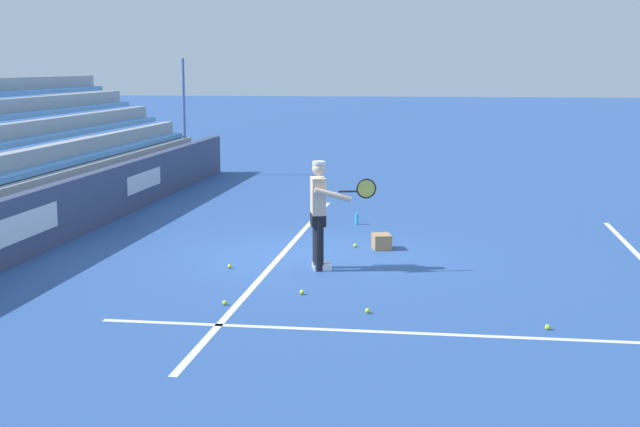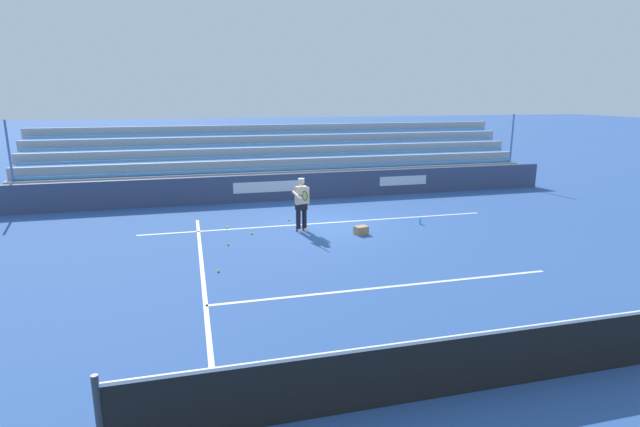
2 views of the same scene
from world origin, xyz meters
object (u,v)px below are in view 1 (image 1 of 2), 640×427
Objects in this scene: ball_box_cardboard at (382,242)px; tennis_ball_far_right at (225,303)px; tennis_player at (320,213)px; tennis_ball_on_baseline at (355,245)px; tennis_ball_toward_net at (548,327)px; tennis_ball_midcourt at (230,266)px; tennis_ball_near_player at (368,311)px; water_bottle at (357,219)px; tennis_ball_by_box at (302,292)px.

tennis_ball_far_right is (4.04, -1.80, -0.10)m from ball_box_cardboard.
tennis_ball_on_baseline is at bearing 168.34° from tennis_player.
tennis_player is 2.64m from tennis_ball_far_right.
tennis_ball_toward_net is 1.00× the size of tennis_ball_midcourt.
tennis_player is at bearing -158.02° from tennis_ball_near_player.
water_bottle is at bearing -163.92° from ball_box_cardboard.
tennis_player is 1.67m from tennis_ball_midcourt.
tennis_player is 7.80× the size of water_bottle.
tennis_ball_on_baseline is at bearing -171.82° from tennis_ball_near_player.
tennis_ball_by_box is 0.30× the size of water_bottle.
tennis_ball_by_box is (-0.70, 0.94, 0.00)m from tennis_ball_far_right.
ball_box_cardboard is 6.06× the size of tennis_ball_far_right.
tennis_ball_toward_net is at bearing 68.99° from tennis_ball_by_box.
water_bottle is (-6.40, 1.12, 0.08)m from tennis_ball_far_right.
tennis_ball_near_player is 0.30× the size of water_bottle.
tennis_player reaches higher than water_bottle.
tennis_ball_on_baseline is at bearing 5.15° from water_bottle.
tennis_ball_midcourt is (1.88, -2.27, -0.10)m from ball_box_cardboard.
ball_box_cardboard is 5.16m from tennis_ball_toward_net.
tennis_ball_by_box is at bearing -14.58° from ball_box_cardboard.
water_bottle is (-4.24, 1.59, 0.08)m from tennis_ball_midcourt.
tennis_player is at bearing -26.03° from ball_box_cardboard.
tennis_ball_far_right is (-0.54, -4.18, 0.00)m from tennis_ball_toward_net.
tennis_player is at bearing -11.66° from tennis_ball_on_baseline.
tennis_ball_near_player is at bearing 8.18° from tennis_ball_on_baseline.
tennis_ball_near_player is 2.28m from tennis_ball_toward_net.
tennis_ball_on_baseline is 1.00× the size of tennis_ball_midcourt.
tennis_ball_near_player is (2.42, 0.98, -0.86)m from tennis_player.
tennis_player is 25.98× the size of tennis_ball_by_box.
ball_box_cardboard is at bearing 16.08° from water_bottle.
ball_box_cardboard is at bearing 153.97° from tennis_player.
tennis_ball_far_right is at bearing -9.95° from water_bottle.
tennis_ball_near_player and tennis_ball_far_right have the same top height.
tennis_ball_on_baseline is 2.31m from water_bottle.
tennis_ball_by_box is (1.46, 1.41, 0.00)m from tennis_ball_midcourt.
tennis_ball_near_player is 3.32m from tennis_ball_midcourt.
tennis_ball_toward_net and tennis_ball_midcourt have the same top height.
tennis_ball_midcourt is at bearing -120.20° from tennis_ball_toward_net.
tennis_ball_near_player is 6.57m from water_bottle.
tennis_ball_near_player is 1.94m from tennis_ball_far_right.
tennis_ball_on_baseline is 1.00× the size of tennis_ball_toward_net.
water_bottle is (-5.70, 0.19, 0.08)m from tennis_ball_by_box.
tennis_player reaches higher than tennis_ball_on_baseline.
tennis_player reaches higher than tennis_ball_far_right.
tennis_ball_far_right is 1.17m from tennis_ball_by_box.
tennis_player reaches higher than tennis_ball_toward_net.
tennis_ball_toward_net is 1.00× the size of tennis_ball_far_right.
tennis_player is 25.98× the size of tennis_ball_far_right.
tennis_player reaches higher than tennis_ball_near_player.
tennis_player is at bearing -131.51° from tennis_ball_toward_net.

